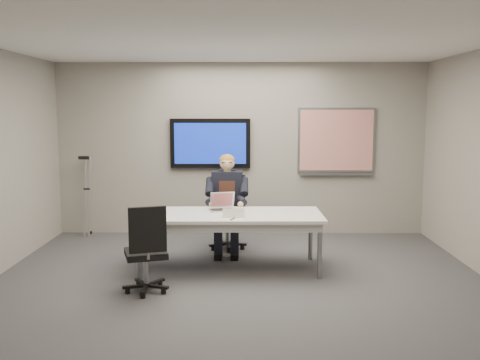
{
  "coord_description": "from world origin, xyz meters",
  "views": [
    {
      "loc": [
        0.05,
        -5.73,
        2.05
      ],
      "look_at": [
        -0.0,
        1.12,
        1.14
      ],
      "focal_mm": 40.0,
      "sensor_mm": 36.0,
      "label": 1
    }
  ],
  "objects_px": {
    "conference_table": "(230,220)",
    "office_chair_near": "(147,266)",
    "office_chair_far": "(228,226)",
    "laptop": "(222,206)",
    "seated_person": "(227,214)"
  },
  "relations": [
    {
      "from": "office_chair_near",
      "to": "laptop",
      "type": "xyz_separation_m",
      "value": [
        0.8,
        1.18,
        0.47
      ]
    },
    {
      "from": "laptop",
      "to": "office_chair_near",
      "type": "bearing_deg",
      "value": -137.91
    },
    {
      "from": "conference_table",
      "to": "office_chair_near",
      "type": "distance_m",
      "value": 1.34
    },
    {
      "from": "conference_table",
      "to": "office_chair_near",
      "type": "xyz_separation_m",
      "value": [
        -0.91,
        -0.94,
        -0.33
      ]
    },
    {
      "from": "laptop",
      "to": "conference_table",
      "type": "bearing_deg",
      "value": -80.06
    },
    {
      "from": "office_chair_far",
      "to": "laptop",
      "type": "relative_size",
      "value": 2.9
    },
    {
      "from": "conference_table",
      "to": "laptop",
      "type": "distance_m",
      "value": 0.3
    },
    {
      "from": "conference_table",
      "to": "office_chair_near",
      "type": "height_order",
      "value": "office_chair_near"
    },
    {
      "from": "office_chair_far",
      "to": "seated_person",
      "type": "xyz_separation_m",
      "value": [
        -0.01,
        -0.26,
        0.23
      ]
    },
    {
      "from": "office_chair_far",
      "to": "office_chair_near",
      "type": "height_order",
      "value": "office_chair_far"
    },
    {
      "from": "office_chair_near",
      "to": "office_chair_far",
      "type": "bearing_deg",
      "value": -131.08
    },
    {
      "from": "seated_person",
      "to": "office_chair_near",
      "type": "bearing_deg",
      "value": -113.02
    },
    {
      "from": "office_chair_far",
      "to": "seated_person",
      "type": "distance_m",
      "value": 0.35
    },
    {
      "from": "office_chair_far",
      "to": "seated_person",
      "type": "bearing_deg",
      "value": -80.95
    },
    {
      "from": "conference_table",
      "to": "office_chair_far",
      "type": "relative_size",
      "value": 2.19
    }
  ]
}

